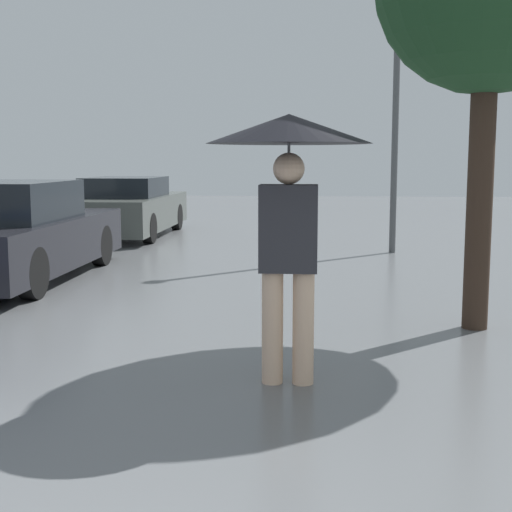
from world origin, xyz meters
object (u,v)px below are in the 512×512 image
at_px(pedestrian, 289,167).
at_px(parked_car_middle, 10,234).
at_px(parked_car_farthest, 128,208).
at_px(street_lamp, 397,70).

relative_size(pedestrian, parked_car_middle, 0.44).
height_order(pedestrian, parked_car_middle, pedestrian).
height_order(pedestrian, parked_car_farthest, pedestrian).
xyz_separation_m(pedestrian, street_lamp, (1.51, 7.24, 1.49)).
bearing_deg(pedestrian, parked_car_farthest, 110.92).
bearing_deg(parked_car_farthest, street_lamp, -23.80).
bearing_deg(parked_car_middle, parked_car_farthest, 88.42).
distance_m(parked_car_middle, street_lamp, 6.62).
xyz_separation_m(parked_car_farthest, street_lamp, (5.14, -2.27, 2.44)).
bearing_deg(parked_car_farthest, parked_car_middle, -91.58).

